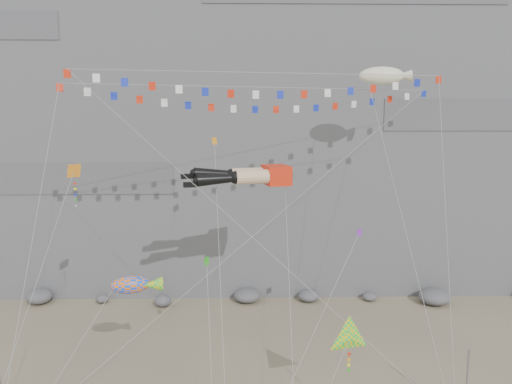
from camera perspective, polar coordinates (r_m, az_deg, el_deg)
cliff at (r=61.71m, az=-1.16°, el=15.34°), size 80.00×28.00×50.00m
talus_boulders at (r=49.50m, az=-1.03°, el=-11.77°), size 60.00×3.00×1.20m
anchor_pole_right at (r=34.19m, az=22.94°, el=-19.55°), size 0.12×0.12×4.34m
legs_kite at (r=35.36m, az=-0.94°, el=1.84°), size 7.88×15.55×19.68m
flag_banner_upper at (r=38.69m, az=1.09°, el=11.84°), size 28.92×19.17×28.81m
flag_banner_lower at (r=34.82m, az=1.44°, el=13.42°), size 25.41×10.66×24.77m
harlequin_kite at (r=33.36m, az=-20.12°, el=2.18°), size 4.84×6.88×16.09m
fish_windsock at (r=32.06m, az=-14.17°, el=-10.26°), size 7.53×5.29×10.36m
delta_kite at (r=29.86m, az=10.65°, el=-16.11°), size 5.13×4.99×8.02m
blimp_windsock at (r=41.89m, az=14.18°, el=12.71°), size 4.47×14.34×25.00m
small_kite_a at (r=37.07m, az=-4.75°, el=5.34°), size 1.97×14.17×21.01m
small_kite_b at (r=35.90m, az=11.57°, el=-4.91°), size 7.82×10.00×15.30m
small_kite_c at (r=32.90m, az=-5.66°, el=-8.10°), size 1.58×8.63×11.70m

